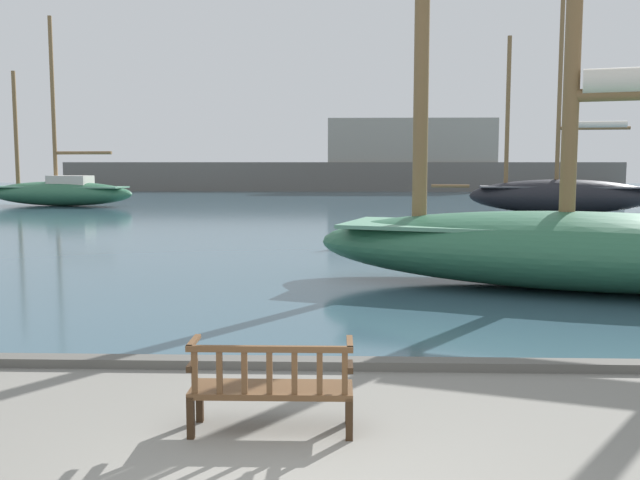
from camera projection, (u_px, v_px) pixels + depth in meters
harbor_water at (340, 200)px, 49.13m from camera, size 100.00×80.00×0.08m
quay_edge_kerb at (318, 363)px, 9.24m from camera, size 40.00×0.30×0.12m
park_bench at (271, 386)px, 7.00m from camera, size 1.60×0.53×0.92m
sailboat_nearest_starboard at (60, 190)px, 42.25m from camera, size 9.45×3.87×11.01m
sailboat_far_port at (582, 230)px, 14.39m from camera, size 11.50×6.46×14.94m
sailboat_distant_harbor at (560, 193)px, 35.87m from camera, size 11.04×3.28×11.87m
far_breakwater at (360, 167)px, 63.60m from camera, size 49.50×2.40×6.52m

